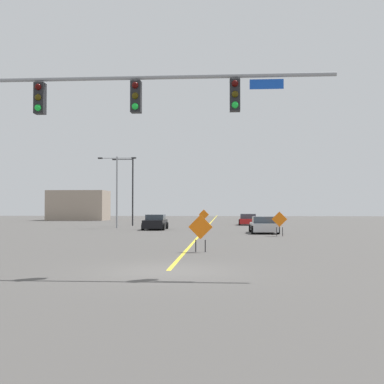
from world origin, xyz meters
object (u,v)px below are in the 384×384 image
traffic_signal_assembly (83,112)px  construction_sign_median_near (200,229)px  car_black_near (155,222)px  street_lamp_far_left (117,185)px  car_silver_passing (264,225)px  street_lamp_mid_left (131,188)px  construction_sign_left_lane (204,215)px  car_red_mid (248,220)px  construction_sign_median_far (279,221)px

traffic_signal_assembly → construction_sign_median_near: traffic_signal_assembly is taller
traffic_signal_assembly → car_black_near: bearing=93.3°
street_lamp_far_left → car_silver_passing: bearing=-31.0°
car_black_near → traffic_signal_assembly: bearing=-86.7°
traffic_signal_assembly → car_silver_passing: (7.82, 22.84, -4.65)m
street_lamp_mid_left → car_silver_passing: street_lamp_mid_left is taller
construction_sign_median_near → car_black_near: bearing=103.7°
traffic_signal_assembly → construction_sign_left_lane: 38.38m
car_red_mid → street_lamp_far_left: bearing=-146.2°
street_lamp_mid_left → car_black_near: 10.04m
construction_sign_median_far → construction_sign_median_near: 13.31m
car_black_near → street_lamp_mid_left: bearing=115.0°
street_lamp_mid_left → construction_sign_left_lane: 8.69m
construction_sign_median_near → car_red_mid: construction_sign_median_near is taller
car_red_mid → car_black_near: bearing=-127.4°
construction_sign_median_far → construction_sign_left_lane: bearing=108.0°
traffic_signal_assembly → construction_sign_median_near: bearing=61.3°
street_lamp_far_left → construction_sign_left_lane: bearing=40.1°
traffic_signal_assembly → car_black_near: (-1.64, 28.18, -4.61)m
construction_sign_median_far → construction_sign_left_lane: construction_sign_left_lane is taller
construction_sign_median_far → traffic_signal_assembly: bearing=-114.5°
construction_sign_left_lane → car_silver_passing: (5.43, -15.24, -0.52)m
car_red_mid → car_silver_passing: 17.18m
construction_sign_median_far → car_black_near: size_ratio=0.43×
construction_sign_median_near → construction_sign_median_far: bearing=67.9°
traffic_signal_assembly → construction_sign_median_far: (8.62, 18.91, -4.16)m
traffic_signal_assembly → street_lamp_far_left: size_ratio=1.86×
traffic_signal_assembly → construction_sign_left_lane: (2.39, 38.08, -4.13)m
construction_sign_left_lane → street_lamp_far_left: bearing=-139.9°
street_lamp_far_left → car_silver_passing: 16.43m
car_red_mid → car_silver_passing: size_ratio=0.95×
construction_sign_median_far → construction_sign_median_near: size_ratio=1.02×
street_lamp_mid_left → construction_sign_median_far: street_lamp_mid_left is taller
traffic_signal_assembly → car_red_mid: (7.40, 40.02, -4.66)m
construction_sign_left_lane → construction_sign_median_near: bearing=-87.8°
construction_sign_median_far → car_silver_passing: construction_sign_median_far is taller
traffic_signal_assembly → car_red_mid: traffic_signal_assembly is taller
construction_sign_median_far → construction_sign_left_lane: size_ratio=0.98×
street_lamp_far_left → traffic_signal_assembly: bearing=-79.2°
traffic_signal_assembly → street_lamp_mid_left: 37.13m
street_lamp_mid_left → construction_sign_left_lane: (8.00, 1.39, -3.08)m
car_red_mid → traffic_signal_assembly: bearing=-100.5°
traffic_signal_assembly → car_red_mid: 40.97m
street_lamp_mid_left → car_red_mid: size_ratio=1.86×
street_lamp_mid_left → car_red_mid: bearing=14.4°
construction_sign_median_near → street_lamp_mid_left: bearing=107.0°
street_lamp_far_left → construction_sign_median_near: street_lamp_far_left is taller
street_lamp_far_left → construction_sign_left_lane: size_ratio=3.93×
street_lamp_far_left → car_black_near: street_lamp_far_left is taller
traffic_signal_assembly → construction_sign_median_far: size_ratio=7.50×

